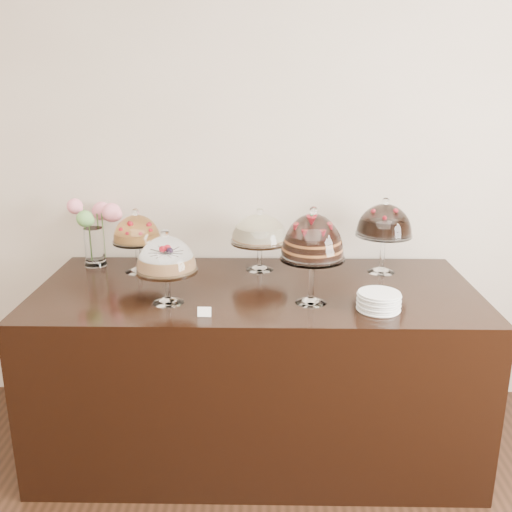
{
  "coord_description": "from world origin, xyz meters",
  "views": [
    {
      "loc": [
        0.0,
        -0.25,
        1.89
      ],
      "look_at": [
        -0.05,
        2.4,
        1.08
      ],
      "focal_mm": 40.0,
      "sensor_mm": 36.0,
      "label": 1
    }
  ],
  "objects_px": {
    "cake_stand_choco_layer": "(313,241)",
    "flower_vase": "(96,226)",
    "display_counter": "(256,367)",
    "cake_stand_dark_choco": "(384,223)",
    "cake_stand_sugar_sponge": "(166,258)",
    "cake_stand_fruit_tart": "(137,232)",
    "plate_stack": "(379,301)",
    "cake_stand_cheesecake": "(260,231)"
  },
  "relations": [
    {
      "from": "cake_stand_sugar_sponge",
      "to": "plate_stack",
      "type": "xyz_separation_m",
      "value": [
        0.97,
        -0.08,
        -0.18
      ]
    },
    {
      "from": "cake_stand_sugar_sponge",
      "to": "cake_stand_cheesecake",
      "type": "bearing_deg",
      "value": 49.76
    },
    {
      "from": "display_counter",
      "to": "flower_vase",
      "type": "relative_size",
      "value": 5.77
    },
    {
      "from": "flower_vase",
      "to": "display_counter",
      "type": "bearing_deg",
      "value": -22.36
    },
    {
      "from": "cake_stand_choco_layer",
      "to": "cake_stand_cheesecake",
      "type": "bearing_deg",
      "value": 116.79
    },
    {
      "from": "cake_stand_dark_choco",
      "to": "cake_stand_fruit_tart",
      "type": "relative_size",
      "value": 1.17
    },
    {
      "from": "cake_stand_dark_choco",
      "to": "plate_stack",
      "type": "distance_m",
      "value": 0.61
    },
    {
      "from": "cake_stand_sugar_sponge",
      "to": "plate_stack",
      "type": "relative_size",
      "value": 1.83
    },
    {
      "from": "display_counter",
      "to": "cake_stand_dark_choco",
      "type": "bearing_deg",
      "value": 20.76
    },
    {
      "from": "cake_stand_sugar_sponge",
      "to": "flower_vase",
      "type": "height_order",
      "value": "flower_vase"
    },
    {
      "from": "cake_stand_fruit_tart",
      "to": "cake_stand_choco_layer",
      "type": "bearing_deg",
      "value": -26.14
    },
    {
      "from": "display_counter",
      "to": "cake_stand_sugar_sponge",
      "type": "distance_m",
      "value": 0.81
    },
    {
      "from": "cake_stand_choco_layer",
      "to": "cake_stand_dark_choco",
      "type": "xyz_separation_m",
      "value": [
        0.42,
        0.46,
        -0.03
      ]
    },
    {
      "from": "cake_stand_fruit_tart",
      "to": "flower_vase",
      "type": "xyz_separation_m",
      "value": [
        -0.26,
        0.13,
        0.0
      ]
    },
    {
      "from": "cake_stand_dark_choco",
      "to": "display_counter",
      "type": "bearing_deg",
      "value": -159.24
    },
    {
      "from": "cake_stand_choco_layer",
      "to": "flower_vase",
      "type": "xyz_separation_m",
      "value": [
        -1.16,
        0.57,
        -0.08
      ]
    },
    {
      "from": "plate_stack",
      "to": "display_counter",
      "type": "bearing_deg",
      "value": 152.58
    },
    {
      "from": "display_counter",
      "to": "plate_stack",
      "type": "xyz_separation_m",
      "value": [
        0.56,
        -0.29,
        0.49
      ]
    },
    {
      "from": "cake_stand_cheesecake",
      "to": "plate_stack",
      "type": "height_order",
      "value": "cake_stand_cheesecake"
    },
    {
      "from": "cake_stand_fruit_tart",
      "to": "cake_stand_dark_choco",
      "type": "bearing_deg",
      "value": 0.66
    },
    {
      "from": "cake_stand_sugar_sponge",
      "to": "cake_stand_fruit_tart",
      "type": "height_order",
      "value": "cake_stand_sugar_sponge"
    },
    {
      "from": "cake_stand_cheesecake",
      "to": "cake_stand_dark_choco",
      "type": "bearing_deg",
      "value": -2.43
    },
    {
      "from": "plate_stack",
      "to": "cake_stand_dark_choco",
      "type": "bearing_deg",
      "value": 77.89
    },
    {
      "from": "display_counter",
      "to": "plate_stack",
      "type": "relative_size",
      "value": 11.35
    },
    {
      "from": "display_counter",
      "to": "cake_stand_cheesecake",
      "type": "xyz_separation_m",
      "value": [
        0.01,
        0.29,
        0.67
      ]
    },
    {
      "from": "cake_stand_sugar_sponge",
      "to": "cake_stand_fruit_tart",
      "type": "distance_m",
      "value": 0.51
    },
    {
      "from": "cake_stand_cheesecake",
      "to": "display_counter",
      "type": "bearing_deg",
      "value": -92.8
    },
    {
      "from": "cake_stand_sugar_sponge",
      "to": "cake_stand_fruit_tart",
      "type": "bearing_deg",
      "value": 117.45
    },
    {
      "from": "display_counter",
      "to": "cake_stand_dark_choco",
      "type": "relative_size",
      "value": 5.34
    },
    {
      "from": "cake_stand_choco_layer",
      "to": "cake_stand_cheesecake",
      "type": "distance_m",
      "value": 0.55
    },
    {
      "from": "flower_vase",
      "to": "cake_stand_choco_layer",
      "type": "bearing_deg",
      "value": -26.3
    },
    {
      "from": "cake_stand_cheesecake",
      "to": "cake_stand_fruit_tart",
      "type": "bearing_deg",
      "value": -176.25
    },
    {
      "from": "cake_stand_dark_choco",
      "to": "plate_stack",
      "type": "height_order",
      "value": "cake_stand_dark_choco"
    },
    {
      "from": "display_counter",
      "to": "cake_stand_cheesecake",
      "type": "height_order",
      "value": "cake_stand_cheesecake"
    },
    {
      "from": "flower_vase",
      "to": "cake_stand_sugar_sponge",
      "type": "bearing_deg",
      "value": -49.93
    },
    {
      "from": "flower_vase",
      "to": "plate_stack",
      "type": "bearing_deg",
      "value": -24.35
    },
    {
      "from": "cake_stand_choco_layer",
      "to": "plate_stack",
      "type": "xyz_separation_m",
      "value": [
        0.3,
        -0.09,
        -0.26
      ]
    },
    {
      "from": "cake_stand_choco_layer",
      "to": "flower_vase",
      "type": "relative_size",
      "value": 1.21
    },
    {
      "from": "cake_stand_choco_layer",
      "to": "cake_stand_cheesecake",
      "type": "relative_size",
      "value": 1.33
    },
    {
      "from": "cake_stand_sugar_sponge",
      "to": "cake_stand_choco_layer",
      "type": "bearing_deg",
      "value": 0.99
    },
    {
      "from": "cake_stand_dark_choco",
      "to": "flower_vase",
      "type": "height_order",
      "value": "cake_stand_dark_choco"
    },
    {
      "from": "cake_stand_sugar_sponge",
      "to": "cake_stand_cheesecake",
      "type": "xyz_separation_m",
      "value": [
        0.42,
        0.5,
        0.0
      ]
    }
  ]
}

